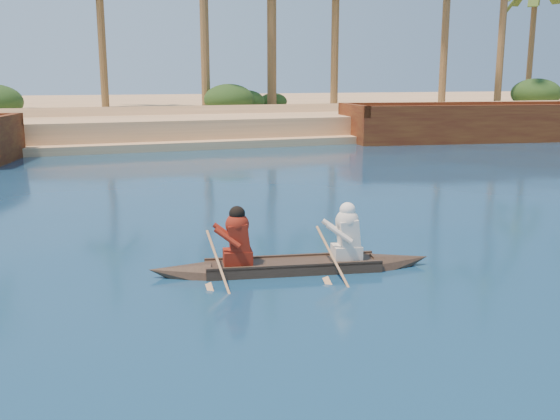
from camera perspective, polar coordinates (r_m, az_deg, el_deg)
name	(u,v)px	position (r m, az deg, el deg)	size (l,w,h in m)	color
ground	(311,368)	(7.34, 2.84, -14.23)	(160.00, 160.00, 0.00)	#0C2951
sandy_embankment	(82,113)	(53.07, -17.66, 8.46)	(150.00, 51.00, 1.50)	#E4B580
shrub_cluster	(96,115)	(37.70, -16.48, 8.36)	(100.00, 6.00, 2.40)	#1B3A15
canoe	(293,257)	(10.67, 1.19, -4.28)	(4.91, 1.56, 1.34)	#3E2C21
barge_right	(472,125)	(35.36, 17.12, 7.46)	(14.19, 6.76, 2.27)	brown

